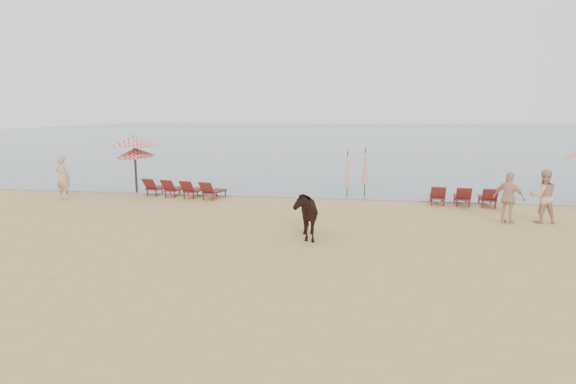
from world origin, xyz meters
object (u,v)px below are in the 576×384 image
object	(u,v)px
umbrella_open_left_b	(135,152)
beachgoer_right_a	(543,196)
beachgoer_left	(63,177)
umbrella_open_left_a	(134,141)
cow	(304,214)
umbrella_closed_right	(365,166)
lounger_cluster_right	(462,196)
lounger_cluster_left	(184,189)
beachgoer_right_b	(509,198)
umbrella_closed_left	(347,169)

from	to	relation	value
umbrella_open_left_b	beachgoer_right_a	xyz separation A→B (m)	(16.27, -3.73, -0.95)
beachgoer_left	beachgoer_right_a	size ratio (longest dim) A/B	1.05
umbrella_open_left_a	beachgoer_left	bearing A→B (deg)	-128.76
umbrella_open_left_a	cow	world-z (taller)	umbrella_open_left_a
umbrella_open_left_a	umbrella_closed_right	size ratio (longest dim) A/B	1.23
umbrella_open_left_a	beachgoer_right_a	distance (m)	16.73
lounger_cluster_right	umbrella_open_left_a	distance (m)	14.40
lounger_cluster_left	umbrella_closed_right	bearing A→B (deg)	24.21
lounger_cluster_right	beachgoer_right_b	bearing A→B (deg)	-68.65
beachgoer_right_a	lounger_cluster_left	bearing A→B (deg)	-15.95
umbrella_closed_left	beachgoer_right_a	size ratio (longest dim) A/B	1.13
umbrella_closed_right	beachgoer_right_b	xyz separation A→B (m)	(4.71, -4.80, -0.45)
umbrella_open_left_a	beachgoer_right_b	size ratio (longest dim) A/B	1.53
lounger_cluster_left	beachgoer_right_a	bearing A→B (deg)	0.36
lounger_cluster_left	lounger_cluster_right	world-z (taller)	lounger_cluster_left
beachgoer_right_b	umbrella_open_left_b	bearing A→B (deg)	21.68
umbrella_open_left_b	cow	size ratio (longest dim) A/B	1.24
lounger_cluster_right	umbrella_closed_left	size ratio (longest dim) A/B	1.27
beachgoer_right_a	cow	bearing A→B (deg)	18.68
beachgoer_left	beachgoer_right_a	bearing A→B (deg)	-176.51
umbrella_closed_left	lounger_cluster_right	bearing A→B (deg)	-13.89
beachgoer_left	cow	bearing A→B (deg)	164.69
lounger_cluster_left	beachgoer_left	bearing A→B (deg)	-153.21
umbrella_open_left_a	beachgoer_right_b	xyz separation A→B (m)	(15.11, -3.94, -1.50)
umbrella_open_left_b	beachgoer_right_a	size ratio (longest dim) A/B	1.20
umbrella_closed_left	cow	distance (m)	7.14
umbrella_open_left_b	umbrella_open_left_a	bearing A→B (deg)	-93.15
lounger_cluster_left	umbrella_open_left_a	distance (m)	3.41
umbrella_closed_right	cow	size ratio (longest dim) A/B	1.24
lounger_cluster_left	beachgoer_left	size ratio (longest dim) A/B	1.94
lounger_cluster_left	beachgoer_left	distance (m)	5.03
beachgoer_left	beachgoer_right_a	world-z (taller)	beachgoer_left
beachgoer_right_b	beachgoer_left	bearing A→B (deg)	30.78
lounger_cluster_right	beachgoer_right_b	distance (m)	3.18
cow	umbrella_closed_right	bearing A→B (deg)	64.43
beachgoer_left	beachgoer_right_b	size ratio (longest dim) A/B	1.09
lounger_cluster_left	cow	xyz separation A→B (m)	(6.07, -6.00, 0.35)
lounger_cluster_right	umbrella_closed_left	bearing A→B (deg)	171.15
umbrella_open_left_b	umbrella_closed_right	world-z (taller)	umbrella_closed_right
umbrella_open_left_b	beachgoer_right_a	world-z (taller)	umbrella_open_left_b
umbrella_closed_left	beachgoer_left	world-z (taller)	umbrella_closed_left
lounger_cluster_right	cow	xyz separation A→B (m)	(-5.52, -5.93, 0.35)
umbrella_closed_right	beachgoer_right_b	world-z (taller)	umbrella_closed_right
umbrella_closed_left	beachgoer_right_b	world-z (taller)	umbrella_closed_left
lounger_cluster_right	umbrella_open_left_b	size ratio (longest dim) A/B	1.20
umbrella_closed_right	beachgoer_left	bearing A→B (deg)	-166.61
umbrella_open_left_a	umbrella_closed_right	distance (m)	10.49
lounger_cluster_right	beachgoer_right_b	world-z (taller)	beachgoer_right_b
lounger_cluster_left	umbrella_closed_left	size ratio (longest dim) A/B	1.80
umbrella_open_left_a	beachgoer_right_a	bearing A→B (deg)	-5.63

